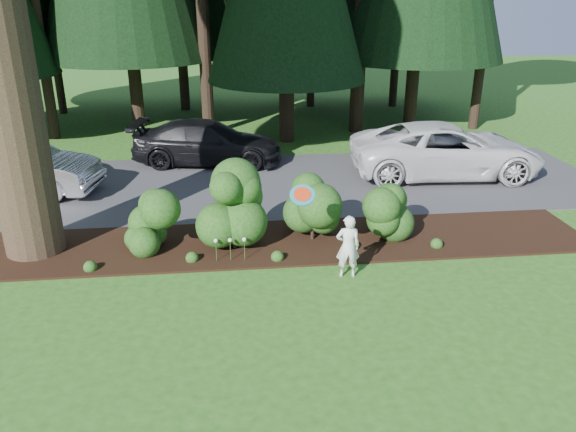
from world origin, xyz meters
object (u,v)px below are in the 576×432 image
object	(u,v)px
car_dark_suv	(208,142)
frisbee	(302,195)
car_white_suv	(446,150)
child	(348,246)
car_silver_wagon	(15,168)

from	to	relation	value
car_dark_suv	frisbee	world-z (taller)	frisbee
car_white_suv	frisbee	xyz separation A→B (m)	(-5.34, -6.34, 1.02)
car_dark_suv	frisbee	bearing A→B (deg)	-157.88
car_dark_suv	child	bearing A→B (deg)	-151.53
child	frisbee	xyz separation A→B (m)	(-0.96, -0.18, 1.20)
child	frisbee	size ratio (longest dim) A/B	2.67
car_dark_suv	frisbee	distance (m)	8.76
child	frisbee	bearing A→B (deg)	15.79
car_white_suv	frisbee	bearing A→B (deg)	143.15
car_dark_suv	car_silver_wagon	bearing A→B (deg)	123.11
car_silver_wagon	car_white_suv	bearing A→B (deg)	-78.35
car_dark_suv	frisbee	size ratio (longest dim) A/B	9.86
car_white_suv	car_dark_suv	xyz separation A→B (m)	(-7.36, 2.11, -0.10)
child	car_dark_suv	bearing A→B (deg)	-65.13
car_white_suv	frisbee	size ratio (longest dim) A/B	11.76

